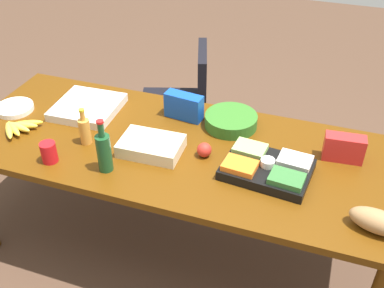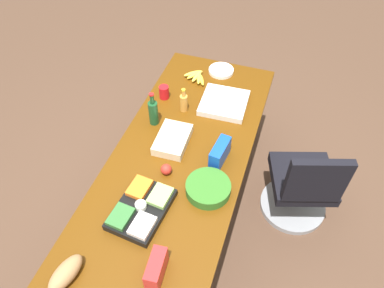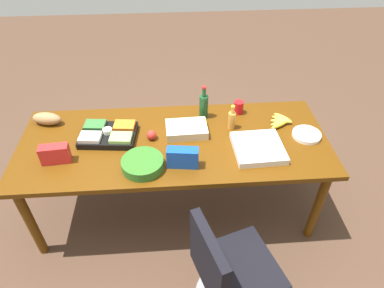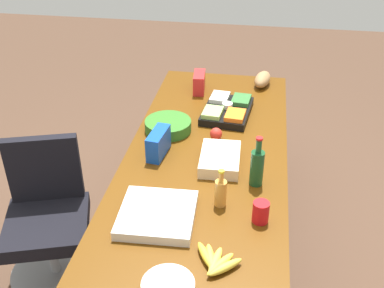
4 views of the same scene
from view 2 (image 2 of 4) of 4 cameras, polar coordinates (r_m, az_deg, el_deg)
The scene contains 16 objects.
ground_plane at distance 3.25m, azimuth -1.56°, elevation -10.76°, with size 10.00×10.00×0.00m, color #4D3527.
conference_table at distance 2.67m, azimuth -1.87°, elevation -2.89°, with size 2.38×0.94×0.78m.
office_chair at distance 3.10m, azimuth 16.62°, elevation -6.64°, with size 0.61×0.60×0.89m.
sheet_cake at distance 2.67m, azimuth -3.01°, elevation 0.69°, with size 0.32×0.22×0.07m, color beige.
pizza_box at distance 2.98m, azimuth 4.99°, elevation 6.39°, with size 0.36×0.36×0.05m, color silver.
chip_bag_red at distance 2.11m, azimuth -5.56°, elevation -18.64°, with size 0.20×0.08×0.14m, color red.
wine_bottle at distance 2.78m, azimuth -6.02°, elevation 4.97°, with size 0.09×0.09×0.29m.
veggie_tray at distance 2.34m, azimuth -7.87°, elevation -9.86°, with size 0.45×0.34×0.09m.
red_solo_cup at distance 3.03m, azimuth -4.36°, elevation 8.02°, with size 0.08×0.08×0.11m, color red.
bread_loaf at distance 2.22m, azimuth -19.02°, elevation -18.44°, with size 0.24×0.11×0.10m, color #9E7348.
dressing_bottle at distance 2.89m, azimuth -1.30°, elevation 6.49°, with size 0.06×0.06×0.21m.
banana_bunch at distance 3.24m, azimuth 0.77°, elevation 10.47°, with size 0.21×0.22×0.04m.
chip_bag_blue at distance 2.54m, azimuth 4.34°, elevation -1.39°, with size 0.22×0.08×0.15m, color #1345B1.
apple_red at distance 2.50m, azimuth -4.03°, elevation -3.94°, with size 0.08×0.08×0.08m, color red.
salad_bowl at distance 2.40m, azimuth 2.52°, elevation -6.86°, with size 0.30×0.30×0.07m, color #2E6821.
paper_plate_stack at distance 3.33m, azimuth 4.54°, elevation 11.28°, with size 0.22×0.22×0.03m, color white.
Camera 2 is at (1.57, 0.61, 2.78)m, focal length 34.37 mm.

